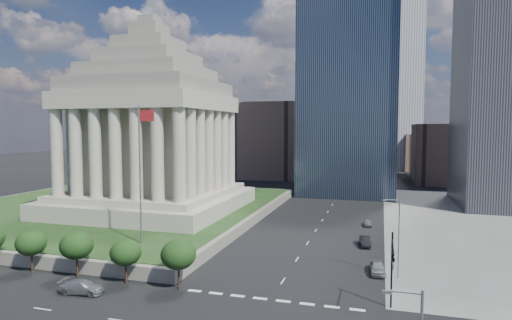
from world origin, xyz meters
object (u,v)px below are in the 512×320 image
at_px(flagpole, 141,167).
at_px(traffic_signal_ne, 392,264).
at_px(suv_grey, 82,287).
at_px(war_memorial, 151,115).
at_px(parked_sedan_far, 368,223).
at_px(street_lamp_north, 397,233).
at_px(parked_sedan_near, 377,267).
at_px(parked_sedan_mid, 365,241).

distance_m(flagpole, traffic_signal_ne, 36.69).
bearing_deg(flagpole, suv_grey, -86.18).
relative_size(war_memorial, parked_sedan_far, 10.22).
xyz_separation_m(war_memorial, suv_grey, (13.12, -38.29, -20.65)).
bearing_deg(street_lamp_north, parked_sedan_near, 155.88).
distance_m(flagpole, parked_sedan_mid, 36.41).
relative_size(flagpole, parked_sedan_far, 5.24).
bearing_deg(parked_sedan_near, street_lamp_north, -28.87).
bearing_deg(flagpole, parked_sedan_near, 3.53).
xyz_separation_m(flagpole, parked_sedan_near, (32.86, 2.03, -12.32)).
distance_m(flagpole, parked_sedan_near, 35.15).
relative_size(traffic_signal_ne, parked_sedan_far, 2.10).
relative_size(traffic_signal_ne, parked_sedan_mid, 1.81).
relative_size(war_memorial, parked_sedan_near, 8.41).
height_order(traffic_signal_ne, parked_sedan_near, traffic_signal_ne).
relative_size(traffic_signal_ne, suv_grey, 1.55).
bearing_deg(suv_grey, parked_sedan_mid, -51.66).
relative_size(war_memorial, suv_grey, 7.54).
bearing_deg(parked_sedan_mid, traffic_signal_ne, -89.36).
xyz_separation_m(suv_grey, parked_sedan_mid, (29.88, 29.18, -0.02)).
height_order(war_memorial, suv_grey, war_memorial).
distance_m(street_lamp_north, parked_sedan_mid, 15.36).
relative_size(flagpole, street_lamp_north, 2.00).
bearing_deg(traffic_signal_ne, street_lamp_north, 85.81).
bearing_deg(suv_grey, traffic_signal_ne, -89.18).
bearing_deg(suv_grey, parked_sedan_far, -40.40).
distance_m(suv_grey, parked_sedan_far, 52.87).
xyz_separation_m(parked_sedan_near, parked_sedan_far, (-2.03, 27.30, -0.14)).
bearing_deg(flagpole, traffic_signal_ne, -16.71).
bearing_deg(war_memorial, parked_sedan_far, 7.06).
height_order(traffic_signal_ne, parked_sedan_far, traffic_signal_ne).
relative_size(war_memorial, street_lamp_north, 3.90).
relative_size(parked_sedan_near, parked_sedan_mid, 1.05).
xyz_separation_m(traffic_signal_ne, street_lamp_north, (0.83, 11.30, 0.41)).
bearing_deg(parked_sedan_near, traffic_signal_ne, -87.96).
xyz_separation_m(traffic_signal_ne, parked_sedan_mid, (-3.50, 25.20, -4.52)).
relative_size(street_lamp_north, suv_grey, 1.93).
bearing_deg(traffic_signal_ne, suv_grey, -173.19).
relative_size(traffic_signal_ne, street_lamp_north, 0.80).
distance_m(street_lamp_north, suv_grey, 37.79).
xyz_separation_m(suv_grey, parked_sedan_near, (31.91, 16.32, 0.04)).
height_order(war_memorial, traffic_signal_ne, war_memorial).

